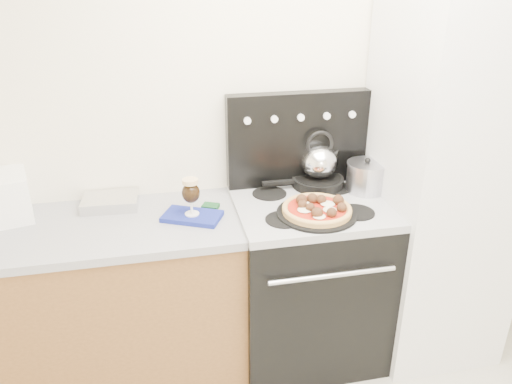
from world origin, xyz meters
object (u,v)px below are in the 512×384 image
object	(u,v)px
pizza_pan	(317,213)
skillet	(318,182)
stove_body	(307,283)
oven_mitt	(192,216)
pizza	(317,208)
beer_glass	(191,197)
fridge	(441,188)
stock_pot	(366,178)
tea_kettle	(319,158)
base_cabinet	(97,307)

from	to	relation	value
pizza_pan	skillet	bearing A→B (deg)	70.80
stove_body	oven_mitt	size ratio (longest dim) A/B	3.22
stove_body	pizza	world-z (taller)	pizza
beer_glass	pizza_pan	distance (m)	0.61
beer_glass	stove_body	bearing A→B (deg)	0.66
fridge	skillet	bearing A→B (deg)	159.56
fridge	stock_pot	size ratio (longest dim) A/B	9.33
skillet	fridge	bearing A→B (deg)	-20.44
pizza	skillet	bearing A→B (deg)	70.80
tea_kettle	stock_pot	world-z (taller)	tea_kettle
tea_kettle	stock_pot	xyz separation A→B (m)	(0.23, -0.11, -0.08)
stove_body	skillet	distance (m)	0.55
base_cabinet	beer_glass	distance (m)	0.78
pizza_pan	stove_body	bearing A→B (deg)	84.13
oven_mitt	beer_glass	world-z (taller)	beer_glass
stove_body	pizza	xyz separation A→B (m)	(-0.01, -0.13, 0.52)
stove_body	oven_mitt	xyz separation A→B (m)	(-0.60, -0.01, 0.47)
fridge	oven_mitt	world-z (taller)	fridge
base_cabinet	pizza_pan	size ratio (longest dim) A/B	3.75
pizza_pan	skillet	size ratio (longest dim) A/B	1.40
oven_mitt	pizza_pan	bearing A→B (deg)	-11.61
skillet	tea_kettle	distance (m)	0.13
pizza_pan	skillet	world-z (taller)	skillet
stove_body	fridge	bearing A→B (deg)	-2.05
base_cabinet	pizza	bearing A→B (deg)	-7.94
fridge	tea_kettle	bearing A→B (deg)	159.56
fridge	skillet	world-z (taller)	fridge
beer_glass	tea_kettle	world-z (taller)	tea_kettle
tea_kettle	stock_pot	size ratio (longest dim) A/B	1.07
fridge	oven_mitt	distance (m)	1.30
oven_mitt	pizza_pan	size ratio (longest dim) A/B	0.71
pizza	beer_glass	bearing A→B (deg)	168.39
base_cabinet	stove_body	size ratio (longest dim) A/B	1.65
skillet	stock_pot	size ratio (longest dim) A/B	1.36
pizza	tea_kettle	bearing A→B (deg)	70.80
pizza	skillet	world-z (taller)	pizza
tea_kettle	beer_glass	bearing A→B (deg)	-147.43
tea_kettle	oven_mitt	bearing A→B (deg)	-147.43
pizza	tea_kettle	distance (m)	0.37
oven_mitt	pizza	xyz separation A→B (m)	(0.59, -0.12, 0.04)
pizza_pan	fridge	bearing A→B (deg)	8.17
stove_body	fridge	size ratio (longest dim) A/B	0.46
beer_glass	tea_kettle	bearing A→B (deg)	16.36
oven_mitt	pizza_pan	distance (m)	0.60
stock_pot	pizza_pan	bearing A→B (deg)	-147.63
pizza_pan	stock_pot	distance (m)	0.41
pizza_pan	beer_glass	bearing A→B (deg)	168.39
fridge	beer_glass	distance (m)	1.30
beer_glass	tea_kettle	distance (m)	0.73
fridge	pizza	bearing A→B (deg)	-171.83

